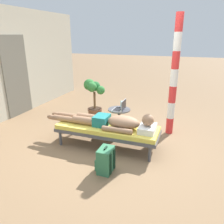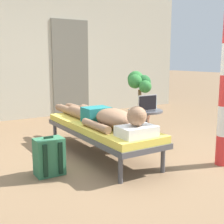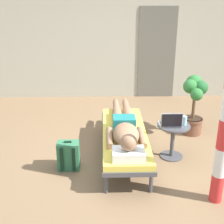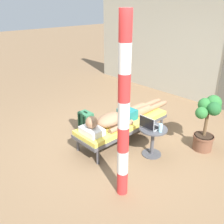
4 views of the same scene
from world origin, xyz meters
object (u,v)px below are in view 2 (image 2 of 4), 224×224
object	(u,v)px
backpack	(49,157)
lounge_chair	(101,129)
person_reclining	(104,117)
potted_plant	(139,98)
side_table	(145,122)
drink_glass	(155,104)
laptop	(144,107)

from	to	relation	value
backpack	lounge_chair	bearing A→B (deg)	19.18
person_reclining	backpack	bearing A→B (deg)	-165.94
lounge_chair	potted_plant	distance (m)	1.51
side_table	backpack	size ratio (longest dim) A/B	1.23
person_reclining	drink_glass	bearing A→B (deg)	4.57
laptop	side_table	bearing A→B (deg)	40.52
lounge_chair	potted_plant	world-z (taller)	potted_plant
backpack	person_reclining	bearing A→B (deg)	14.06
drink_glass	potted_plant	size ratio (longest dim) A/B	0.14
side_table	person_reclining	bearing A→B (deg)	-173.47
lounge_chair	drink_glass	xyz separation A→B (m)	(0.87, -0.01, 0.25)
person_reclining	side_table	distance (m)	0.74
lounge_chair	potted_plant	size ratio (longest dim) A/B	1.91
laptop	drink_glass	world-z (taller)	laptop
person_reclining	backpack	distance (m)	0.88
drink_glass	potted_plant	bearing A→B (deg)	66.44
person_reclining	lounge_chair	bearing A→B (deg)	90.00
side_table	laptop	bearing A→B (deg)	-139.48
laptop	backpack	size ratio (longest dim) A/B	0.73
laptop	potted_plant	distance (m)	1.06
side_table	potted_plant	size ratio (longest dim) A/B	0.51
backpack	potted_plant	world-z (taller)	potted_plant
lounge_chair	drink_glass	size ratio (longest dim) A/B	14.09
person_reclining	potted_plant	size ratio (longest dim) A/B	2.14
person_reclining	potted_plant	bearing A→B (deg)	36.58
drink_glass	person_reclining	bearing A→B (deg)	-175.43
side_table	potted_plant	xyz separation A→B (m)	(0.52, 0.84, 0.21)
person_reclining	laptop	world-z (taller)	laptop
backpack	potted_plant	bearing A→B (deg)	28.79
lounge_chair	laptop	bearing A→B (deg)	-4.09
side_table	backpack	world-z (taller)	side_table
person_reclining	potted_plant	xyz separation A→B (m)	(1.24, 0.92, 0.05)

